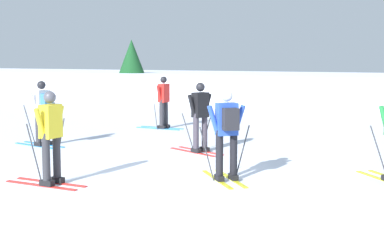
# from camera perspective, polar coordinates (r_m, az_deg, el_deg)

# --- Properties ---
(ground_plane) EXTENTS (120.00, 120.00, 0.00)m
(ground_plane) POSITION_cam_1_polar(r_m,az_deg,el_deg) (10.83, -3.42, -6.15)
(ground_plane) COLOR silver
(far_snow_ridge) EXTENTS (80.00, 9.22, 1.45)m
(far_snow_ridge) POSITION_cam_1_polar(r_m,az_deg,el_deg) (28.81, 16.35, 2.70)
(far_snow_ridge) COLOR silver
(far_snow_ridge) RESTS_ON ground
(skier_red) EXTENTS (1.60, 1.00, 1.71)m
(skier_red) POSITION_cam_1_polar(r_m,az_deg,el_deg) (17.43, -3.06, 1.53)
(skier_red) COLOR #237AC6
(skier_red) RESTS_ON ground
(skier_blue) EXTENTS (1.37, 1.42, 1.71)m
(skier_blue) POSITION_cam_1_polar(r_m,az_deg,el_deg) (9.92, 3.76, -1.68)
(skier_blue) COLOR gold
(skier_blue) RESTS_ON ground
(skier_black) EXTENTS (1.62, 0.96, 1.71)m
(skier_black) POSITION_cam_1_polar(r_m,az_deg,el_deg) (12.96, 0.86, -0.03)
(skier_black) COLOR red
(skier_black) RESTS_ON ground
(skier_white) EXTENTS (1.64, 0.99, 1.71)m
(skier_white) POSITION_cam_1_polar(r_m,az_deg,el_deg) (14.45, -15.62, 0.53)
(skier_white) COLOR #237AC6
(skier_white) RESTS_ON ground
(skier_yellow) EXTENTS (1.61, 1.00, 1.71)m
(skier_yellow) POSITION_cam_1_polar(r_m,az_deg,el_deg) (9.94, -14.84, -2.09)
(skier_yellow) COLOR red
(skier_yellow) RESTS_ON ground
(conifer_far_left) EXTENTS (2.15, 2.15, 3.37)m
(conifer_far_left) POSITION_cam_1_polar(r_m,az_deg,el_deg) (30.94, -6.44, 5.39)
(conifer_far_left) COLOR #513823
(conifer_far_left) RESTS_ON ground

